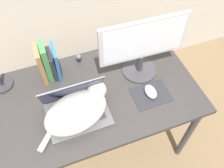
% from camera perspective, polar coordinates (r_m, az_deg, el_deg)
% --- Properties ---
extents(desk, '(1.25, 0.71, 0.73)m').
position_cam_1_polar(desk, '(1.51, -3.86, -4.05)').
color(desk, '#2D2B2B').
rests_on(desk, ground_plane).
extents(laptop, '(0.35, 0.27, 0.26)m').
position_cam_1_polar(laptop, '(1.34, -8.56, -5.59)').
color(laptop, '#4C4C51').
rests_on(laptop, desk).
extents(cat, '(0.45, 0.32, 0.16)m').
position_cam_1_polar(cat, '(1.31, -8.16, -6.18)').
color(cat, '#B2ADA3').
rests_on(cat, desk).
extents(external_monitor, '(0.53, 0.22, 0.40)m').
position_cam_1_polar(external_monitor, '(1.40, 7.39, 9.14)').
color(external_monitor, '#333338').
rests_on(external_monitor, desk).
extents(mousepad, '(0.22, 0.17, 0.00)m').
position_cam_1_polar(mousepad, '(1.45, 9.30, -2.48)').
color(mousepad, '#232328').
rests_on(mousepad, desk).
extents(computer_mouse, '(0.07, 0.10, 0.04)m').
position_cam_1_polar(computer_mouse, '(1.44, 9.29, -1.82)').
color(computer_mouse, '#99999E').
rests_on(computer_mouse, mousepad).
extents(book_row, '(0.12, 0.15, 0.26)m').
position_cam_1_polar(book_row, '(1.49, -15.19, 4.95)').
color(book_row, olive).
rests_on(book_row, desk).
extents(webcam, '(0.04, 0.04, 0.07)m').
position_cam_1_polar(webcam, '(1.59, -8.03, 6.43)').
color(webcam, '#232328').
rests_on(webcam, desk).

